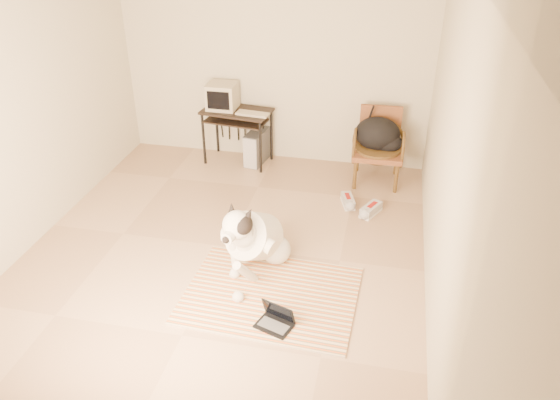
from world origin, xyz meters
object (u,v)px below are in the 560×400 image
(pc_tower, at_px, (257,147))
(backpack, at_px, (379,135))
(laptop, at_px, (276,320))
(crt_monitor, at_px, (222,96))
(computer_desk, at_px, (237,118))
(dog, at_px, (254,239))
(rattan_chair, at_px, (378,146))

(pc_tower, xyz_separation_m, backpack, (1.60, -0.16, 0.39))
(laptop, height_order, crt_monitor, crt_monitor)
(laptop, xyz_separation_m, pc_tower, (-0.93, 3.04, 0.15))
(crt_monitor, relative_size, pc_tower, 0.75)
(computer_desk, height_order, backpack, backpack)
(dog, bearing_deg, laptop, -63.72)
(laptop, distance_m, crt_monitor, 3.45)
(laptop, relative_size, pc_tower, 0.71)
(computer_desk, relative_size, crt_monitor, 2.53)
(dog, bearing_deg, crt_monitor, 113.58)
(backpack, bearing_deg, computer_desk, 176.37)
(backpack, bearing_deg, dog, -116.11)
(laptop, relative_size, computer_desk, 0.38)
(pc_tower, bearing_deg, crt_monitor, 179.16)
(laptop, relative_size, crt_monitor, 0.96)
(rattan_chair, height_order, backpack, rattan_chair)
(dog, height_order, computer_desk, dog)
(computer_desk, distance_m, pc_tower, 0.48)
(computer_desk, bearing_deg, dog, -70.27)
(dog, xyz_separation_m, laptop, (0.37, -0.76, -0.27))
(dog, xyz_separation_m, pc_tower, (-0.55, 2.28, -0.12))
(dog, distance_m, crt_monitor, 2.56)
(computer_desk, bearing_deg, rattan_chair, -3.77)
(crt_monitor, xyz_separation_m, backpack, (2.04, -0.16, -0.29))
(laptop, relative_size, rattan_chair, 0.39)
(backpack, bearing_deg, crt_monitor, 175.40)
(pc_tower, distance_m, backpack, 1.65)
(computer_desk, bearing_deg, laptop, -68.55)
(crt_monitor, xyz_separation_m, pc_tower, (0.45, -0.01, -0.68))
(pc_tower, bearing_deg, laptop, -73.03)
(computer_desk, xyz_separation_m, rattan_chair, (1.85, -0.12, -0.17))
(laptop, bearing_deg, dog, 116.28)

